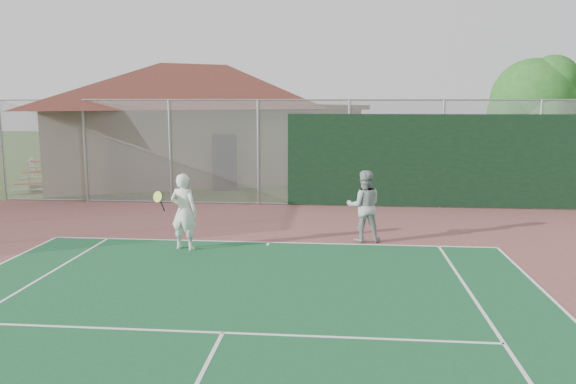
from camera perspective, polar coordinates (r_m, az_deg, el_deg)
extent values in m
cylinder|color=gray|center=(21.94, -27.05, 3.75)|extent=(0.08, 0.08, 3.50)
cylinder|color=gray|center=(20.49, -19.92, 3.89)|extent=(0.08, 0.08, 3.50)
cylinder|color=gray|center=(19.41, -11.86, 3.98)|extent=(0.08, 0.08, 3.50)
cylinder|color=gray|center=(18.74, -3.05, 3.98)|extent=(0.08, 0.08, 3.50)
cylinder|color=gray|center=(18.55, 6.19, 3.88)|extent=(0.08, 0.08, 3.50)
cylinder|color=gray|center=(18.83, 15.37, 3.69)|extent=(0.08, 0.08, 3.50)
cylinder|color=gray|center=(19.58, 24.06, 3.41)|extent=(0.08, 0.08, 3.50)
cylinder|color=gray|center=(18.54, 0.01, 9.35)|extent=(20.00, 0.05, 0.05)
cylinder|color=gray|center=(18.86, 0.01, -1.19)|extent=(20.00, 0.05, 0.05)
cube|color=#999EA0|center=(18.62, 0.01, 3.96)|extent=(20.00, 0.02, 3.50)
cube|color=black|center=(18.80, 15.37, 3.06)|extent=(10.00, 0.04, 3.00)
cube|color=tan|center=(26.38, -9.07, 5.02)|extent=(14.82, 12.53, 3.14)
cube|color=brown|center=(26.31, -9.16, 8.55)|extent=(15.50, 13.22, 0.19)
pyramid|color=brown|center=(26.36, -9.27, 12.54)|extent=(16.30, 13.79, 1.89)
cube|color=black|center=(21.85, -6.45, 2.97)|extent=(0.94, 0.06, 2.20)
cube|color=#B23629|center=(23.36, -22.17, 0.94)|extent=(2.99, 1.59, 0.05)
cube|color=#B2B5BA|center=(23.15, -22.44, 0.33)|extent=(2.98, 1.56, 0.04)
cube|color=#B23629|center=(23.82, -21.59, 2.02)|extent=(2.99, 1.59, 0.05)
cube|color=#B2B5BA|center=(23.61, -21.84, 1.43)|extent=(2.98, 1.56, 0.04)
cube|color=#B23629|center=(24.30, -21.03, 3.06)|extent=(2.99, 1.59, 0.05)
cube|color=#B2B5BA|center=(24.08, -21.27, 2.49)|extent=(2.98, 1.56, 0.04)
cube|color=#B2B5BA|center=(24.54, -24.64, 1.65)|extent=(0.85, 1.75, 1.16)
cube|color=#B2B5BA|center=(23.21, -18.31, 1.63)|extent=(0.85, 1.75, 1.16)
cylinder|color=#3E2616|center=(23.46, 23.29, 3.35)|extent=(0.35, 0.35, 2.72)
sphere|color=#1F581B|center=(23.37, 23.63, 8.57)|extent=(3.11, 3.11, 3.11)
sphere|color=#1F581B|center=(23.93, 25.35, 7.52)|extent=(2.14, 2.14, 2.14)
sphere|color=#1F581B|center=(22.77, 21.98, 7.45)|extent=(1.94, 1.94, 1.94)
sphere|color=#1F581B|center=(22.61, 24.69, 7.02)|extent=(1.75, 1.75, 1.75)
sphere|color=#1F581B|center=(24.02, 22.35, 8.18)|extent=(1.94, 1.94, 1.94)
sphere|color=#1F581B|center=(23.38, 25.26, 10.13)|extent=(1.94, 1.94, 1.94)
imported|color=silver|center=(13.31, -10.53, -2.05)|extent=(0.74, 0.57, 1.80)
imported|color=#9A9D9F|center=(13.96, 7.71, -1.50)|extent=(0.92, 0.75, 1.77)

